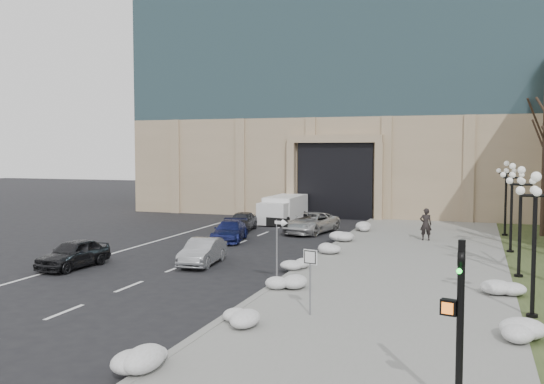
{
  "coord_description": "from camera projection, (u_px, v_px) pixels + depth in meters",
  "views": [
    {
      "loc": [
        6.49,
        -14.71,
        5.45
      ],
      "look_at": [
        -2.4,
        11.68,
        3.5
      ],
      "focal_mm": 40.0,
      "sensor_mm": 36.0,
      "label": 1
    }
  ],
  "objects": [
    {
      "name": "ground",
      "position": [
        218.0,
        352.0,
        16.35
      ],
      "size": [
        160.0,
        160.0,
        0.0
      ],
      "primitive_type": "plane",
      "color": "black",
      "rests_on": "ground"
    },
    {
      "name": "sidewalk",
      "position": [
        407.0,
        264.0,
        28.47
      ],
      "size": [
        9.0,
        40.0,
        0.12
      ],
      "primitive_type": "cube",
      "color": "gray",
      "rests_on": "ground"
    },
    {
      "name": "curb",
      "position": [
        314.0,
        259.0,
        29.9
      ],
      "size": [
        0.3,
        40.0,
        0.14
      ],
      "primitive_type": "cube",
      "color": "gray",
      "rests_on": "ground"
    },
    {
      "name": "office_tower",
      "position": [
        384.0,
        11.0,
        56.9
      ],
      "size": [
        40.0,
        24.7,
        36.0
      ],
      "color": "tan",
      "rests_on": "ground"
    },
    {
      "name": "car_a",
      "position": [
        73.0,
        254.0,
        27.87
      ],
      "size": [
        1.88,
        3.99,
        1.32
      ],
      "primitive_type": "imported",
      "rotation": [
        0.0,
        0.0,
        -0.08
      ],
      "color": "black",
      "rests_on": "ground"
    },
    {
      "name": "car_b",
      "position": [
        203.0,
        252.0,
        28.64
      ],
      "size": [
        1.7,
        3.88,
        1.24
      ],
      "primitive_type": "imported",
      "rotation": [
        0.0,
        0.0,
        0.1
      ],
      "color": "#979A9E",
      "rests_on": "ground"
    },
    {
      "name": "car_c",
      "position": [
        230.0,
        231.0,
        36.05
      ],
      "size": [
        2.52,
        4.46,
        1.22
      ],
      "primitive_type": "imported",
      "rotation": [
        0.0,
        0.0,
        0.2
      ],
      "color": "navy",
      "rests_on": "ground"
    },
    {
      "name": "car_d",
      "position": [
        311.0,
        223.0,
        39.46
      ],
      "size": [
        3.28,
        5.28,
        1.36
      ],
      "primitive_type": "imported",
      "rotation": [
        0.0,
        0.0,
        -0.22
      ],
      "color": "beige",
      "rests_on": "ground"
    },
    {
      "name": "car_e",
      "position": [
        242.0,
        221.0,
        40.7
      ],
      "size": [
        2.03,
        3.98,
        1.3
      ],
      "primitive_type": "imported",
      "rotation": [
        0.0,
        0.0,
        0.13
      ],
      "color": "#2F2F34",
      "rests_on": "ground"
    },
    {
      "name": "pedestrian",
      "position": [
        426.0,
        224.0,
        35.59
      ],
      "size": [
        0.78,
        0.59,
        1.9
      ],
      "primitive_type": "imported",
      "rotation": [
        0.0,
        0.0,
        3.35
      ],
      "color": "black",
      "rests_on": "sidewalk"
    },
    {
      "name": "box_truck",
      "position": [
        283.0,
        210.0,
        45.5
      ],
      "size": [
        2.22,
        6.14,
        1.95
      ],
      "rotation": [
        0.0,
        0.0,
        -0.01
      ],
      "color": "silver",
      "rests_on": "ground"
    },
    {
      "name": "one_way_sign",
      "position": [
        280.0,
        231.0,
        23.38
      ],
      "size": [
        1.03,
        0.48,
        2.81
      ],
      "rotation": [
        0.0,
        0.0,
        -0.29
      ],
      "color": "slate",
      "rests_on": "ground"
    },
    {
      "name": "keep_sign",
      "position": [
        310.0,
        268.0,
        19.45
      ],
      "size": [
        0.48,
        0.15,
        2.25
      ],
      "rotation": [
        0.0,
        0.0,
        -0.23
      ],
      "color": "slate",
      "rests_on": "ground"
    },
    {
      "name": "traffic_signal",
      "position": [
        458.0,
        332.0,
        12.03
      ],
      "size": [
        0.63,
        0.83,
        3.68
      ],
      "rotation": [
        0.0,
        0.0,
        -0.27
      ],
      "color": "black",
      "rests_on": "ground"
    },
    {
      "name": "snow_clump_a",
      "position": [
        152.0,
        362.0,
        14.68
      ],
      "size": [
        1.1,
        1.6,
        0.36
      ],
      "primitive_type": "ellipsoid",
      "color": "silver",
      "rests_on": "sidewalk"
    },
    {
      "name": "snow_clump_b",
      "position": [
        235.0,
        318.0,
        18.48
      ],
      "size": [
        1.1,
        1.6,
        0.36
      ],
      "primitive_type": "ellipsoid",
      "color": "silver",
      "rests_on": "sidewalk"
    },
    {
      "name": "snow_clump_c",
      "position": [
        287.0,
        283.0,
        23.46
      ],
      "size": [
        1.1,
        1.6,
        0.36
      ],
      "primitive_type": "ellipsoid",
      "color": "silver",
      "rests_on": "sidewalk"
    },
    {
      "name": "snow_clump_d",
      "position": [
        300.0,
        266.0,
        26.91
      ],
      "size": [
        1.1,
        1.6,
        0.36
      ],
      "primitive_type": "ellipsoid",
      "color": "silver",
      "rests_on": "sidewalk"
    },
    {
      "name": "snow_clump_e",
      "position": [
        331.0,
        249.0,
        31.29
      ],
      "size": [
        1.1,
        1.6,
        0.36
      ],
      "primitive_type": "ellipsoid",
      "color": "silver",
      "rests_on": "sidewalk"
    },
    {
      "name": "snow_clump_f",
      "position": [
        344.0,
        238.0,
        35.47
      ],
      "size": [
        1.1,
        1.6,
        0.36
      ],
      "primitive_type": "ellipsoid",
      "color": "silver",
      "rests_on": "sidewalk"
    },
    {
      "name": "snow_clump_g",
      "position": [
        364.0,
        228.0,
        39.76
      ],
      "size": [
        1.1,
        1.6,
        0.36
      ],
      "primitive_type": "ellipsoid",
      "color": "silver",
      "rests_on": "sidewalk"
    },
    {
      "name": "snow_clump_h",
      "position": [
        511.0,
        334.0,
        16.94
      ],
      "size": [
        1.1,
        1.6,
        0.36
      ],
      "primitive_type": "ellipsoid",
      "color": "silver",
      "rests_on": "sidewalk"
    },
    {
      "name": "snow_clump_i",
      "position": [
        503.0,
        290.0,
        22.24
      ],
      "size": [
        1.1,
        1.6,
        0.36
      ],
      "primitive_type": "ellipsoid",
      "color": "silver",
      "rests_on": "sidewalk"
    },
    {
      "name": "lamppost_a",
      "position": [
        535.0,
        225.0,
        19.17
      ],
      "size": [
        1.18,
        1.18,
        4.76
      ],
      "color": "black",
      "rests_on": "ground"
    },
    {
      "name": "lamppost_b",
      "position": [
        520.0,
        207.0,
        25.31
      ],
      "size": [
        1.18,
        1.18,
        4.76
      ],
      "color": "black",
      "rests_on": "ground"
    },
    {
      "name": "lamppost_c",
      "position": [
        512.0,
        195.0,
        31.46
      ],
      "size": [
        1.18,
        1.18,
        4.76
      ],
      "color": "black",
      "rests_on": "ground"
    },
    {
      "name": "lamppost_d",
      "position": [
        506.0,
        188.0,
        37.6
      ],
      "size": [
        1.18,
        1.18,
        4.76
      ],
      "color": "black",
      "rests_on": "ground"
    }
  ]
}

